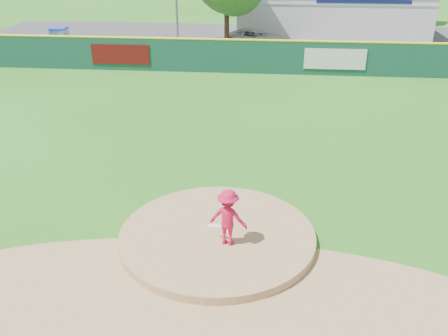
# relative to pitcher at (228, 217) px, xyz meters

# --- Properties ---
(ground) EXTENTS (120.00, 120.00, 0.00)m
(ground) POSITION_rel_pitcher_xyz_m (-0.34, 0.47, -1.05)
(ground) COLOR #286B19
(ground) RESTS_ON ground
(pitchers_mound) EXTENTS (5.50, 5.50, 0.50)m
(pitchers_mound) POSITION_rel_pitcher_xyz_m (-0.34, 0.47, -1.05)
(pitchers_mound) COLOR #9E774C
(pitchers_mound) RESTS_ON ground
(pitching_rubber) EXTENTS (0.60, 0.15, 0.04)m
(pitching_rubber) POSITION_rel_pitcher_xyz_m (-0.34, 0.77, -0.78)
(pitching_rubber) COLOR white
(pitching_rubber) RESTS_ON pitchers_mound
(infield_dirt_arc) EXTENTS (15.40, 15.40, 0.01)m
(infield_dirt_arc) POSITION_rel_pitcher_xyz_m (-0.34, -2.53, -1.04)
(infield_dirt_arc) COLOR #9E774C
(infield_dirt_arc) RESTS_ON ground
(parking_lot) EXTENTS (44.00, 16.00, 0.02)m
(parking_lot) POSITION_rel_pitcher_xyz_m (-0.34, 27.47, -1.04)
(parking_lot) COLOR #38383A
(parking_lot) RESTS_ON ground
(pitcher) EXTENTS (1.13, 0.80, 1.60)m
(pitcher) POSITION_rel_pitcher_xyz_m (0.00, 0.00, 0.00)
(pitcher) COLOR #C7113D
(pitcher) RESTS_ON pitchers_mound
(van) EXTENTS (4.67, 3.02, 1.20)m
(van) POSITION_rel_pitcher_xyz_m (-0.31, 26.27, -0.43)
(van) COLOR silver
(van) RESTS_ON parking_lot
(pool_building_grp) EXTENTS (15.20, 8.20, 3.31)m
(pool_building_grp) POSITION_rel_pitcher_xyz_m (5.66, 32.46, 0.62)
(pool_building_grp) COLOR silver
(pool_building_grp) RESTS_ON ground
(fence_banners) EXTENTS (16.52, 0.04, 1.20)m
(fence_banners) POSITION_rel_pitcher_xyz_m (-1.76, 18.39, -0.05)
(fence_banners) COLOR #540C0C
(fence_banners) RESTS_ON ground
(playground_slide) EXTENTS (1.06, 2.99, 1.65)m
(playground_slide) POSITION_rel_pitcher_xyz_m (-14.01, 23.15, -0.21)
(playground_slide) COLOR #1931D8
(playground_slide) RESTS_ON ground
(outfield_fence) EXTENTS (40.00, 0.14, 2.07)m
(outfield_fence) POSITION_rel_pitcher_xyz_m (-0.34, 18.47, 0.04)
(outfield_fence) COLOR #123D31
(outfield_fence) RESTS_ON ground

